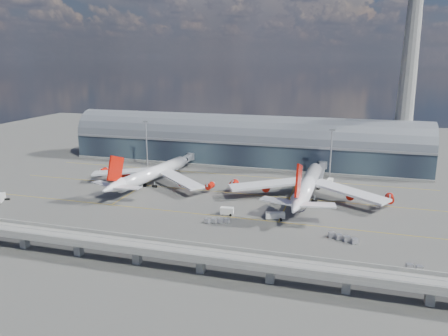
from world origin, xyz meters
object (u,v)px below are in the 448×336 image
(cargo_train_0, at_px, (217,221))
(cargo_train_2, at_px, (415,268))
(service_truck_2, at_px, (275,216))
(service_truck_4, at_px, (330,182))
(service_truck_5, at_px, (140,185))
(airliner_left, at_px, (151,174))
(service_truck_0, at_px, (0,198))
(service_truck_1, at_px, (227,211))
(control_tower, at_px, (408,73))
(airliner_right, at_px, (307,187))
(service_truck_3, at_px, (303,199))
(cargo_train_1, at_px, (343,238))
(floodlight_mast_right, at_px, (331,153))
(floodlight_mast_left, at_px, (146,142))

(cargo_train_0, xyz_separation_m, cargo_train_2, (65.47, -19.36, 0.02))
(service_truck_2, relative_size, service_truck_4, 1.42)
(service_truck_4, xyz_separation_m, cargo_train_2, (28.02, -82.05, -0.63))
(service_truck_5, xyz_separation_m, cargo_train_0, (48.02, -32.97, -0.67))
(service_truck_4, height_order, cargo_train_0, service_truck_4)
(airliner_left, height_order, service_truck_4, airliner_left)
(airliner_left, xyz_separation_m, service_truck_5, (-3.55, -4.42, -4.39))
(service_truck_0, relative_size, service_truck_5, 1.16)
(airliner_left, bearing_deg, service_truck_1, -22.02)
(control_tower, height_order, airliner_right, control_tower)
(service_truck_1, height_order, service_truck_3, service_truck_3)
(service_truck_3, relative_size, cargo_train_1, 0.62)
(control_tower, distance_m, airliner_left, 139.81)
(service_truck_4, xyz_separation_m, cargo_train_1, (7.66, -66.11, -0.54))
(service_truck_2, relative_size, cargo_train_1, 0.72)
(service_truck_0, bearing_deg, cargo_train_0, -26.37)
(cargo_train_0, bearing_deg, service_truck_5, 71.74)
(service_truck_2, bearing_deg, cargo_train_0, 100.25)
(service_truck_2, relative_size, cargo_train_0, 0.79)
(floodlight_mast_right, bearing_deg, service_truck_3, -102.36)
(floodlight_mast_left, height_order, airliner_right, floodlight_mast_left)
(cargo_train_0, height_order, cargo_train_2, cargo_train_2)
(service_truck_1, height_order, cargo_train_1, service_truck_1)
(floodlight_mast_right, distance_m, cargo_train_0, 82.09)
(service_truck_2, distance_m, service_truck_3, 23.47)
(service_truck_3, relative_size, cargo_train_0, 0.69)
(service_truck_1, bearing_deg, service_truck_2, -94.49)
(floodlight_mast_left, xyz_separation_m, service_truck_5, (15.28, -39.34, -12.14))
(cargo_train_0, bearing_deg, cargo_train_1, -78.13)
(control_tower, xyz_separation_m, service_truck_2, (-51.77, -90.17, -50.26))
(airliner_right, relative_size, cargo_train_0, 7.68)
(service_truck_4, relative_size, cargo_train_0, 0.56)
(airliner_right, bearing_deg, floodlight_mast_left, 160.64)
(service_truck_4, bearing_deg, cargo_train_2, -63.90)
(airliner_right, distance_m, cargo_train_1, 43.19)
(cargo_train_1, relative_size, cargo_train_2, 2.11)
(airliner_right, relative_size, service_truck_1, 13.70)
(floodlight_mast_right, xyz_separation_m, service_truck_0, (-132.50, -74.23, -12.08))
(service_truck_2, height_order, service_truck_5, service_truck_5)
(airliner_right, distance_m, service_truck_2, 28.15)
(cargo_train_2, bearing_deg, service_truck_2, 46.68)
(floodlight_mast_left, relative_size, cargo_train_0, 2.69)
(floodlight_mast_right, height_order, service_truck_2, floodlight_mast_right)
(cargo_train_2, bearing_deg, cargo_train_0, 63.14)
(service_truck_3, xyz_separation_m, service_truck_5, (-75.94, 0.76, -0.02))
(airliner_left, relative_size, service_truck_1, 12.60)
(floodlight_mast_right, height_order, cargo_train_2, floodlight_mast_right)
(service_truck_0, bearing_deg, service_truck_4, -1.65)
(control_tower, bearing_deg, service_truck_3, -122.74)
(floodlight_mast_left, distance_m, cargo_train_1, 132.86)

